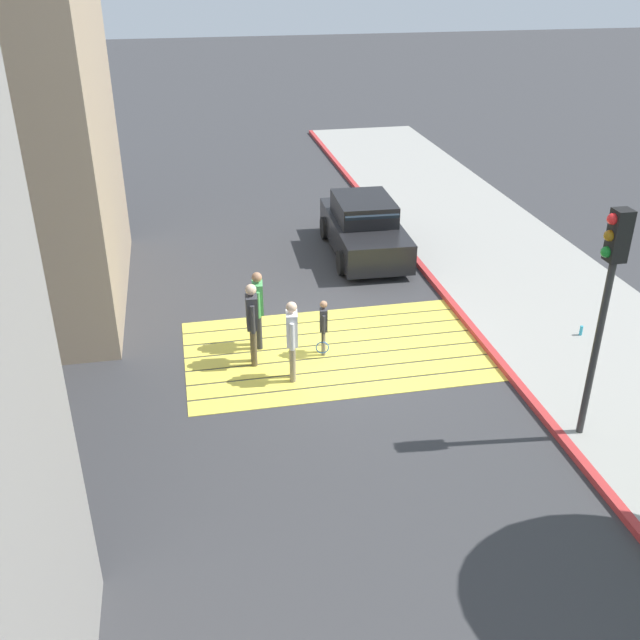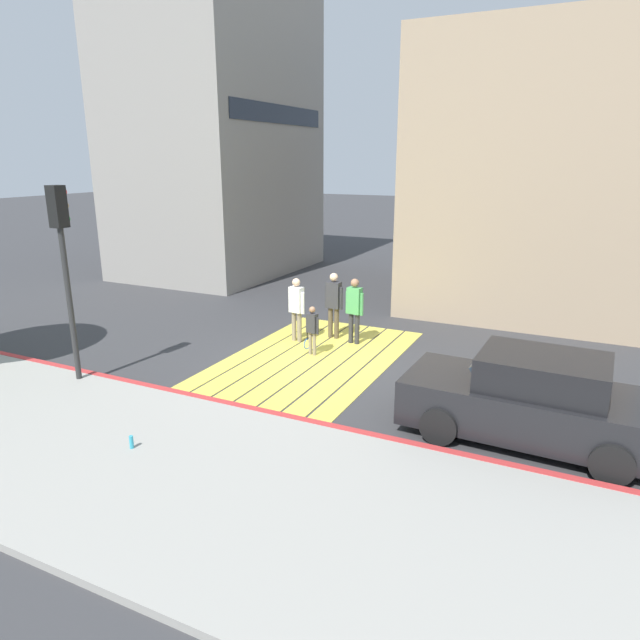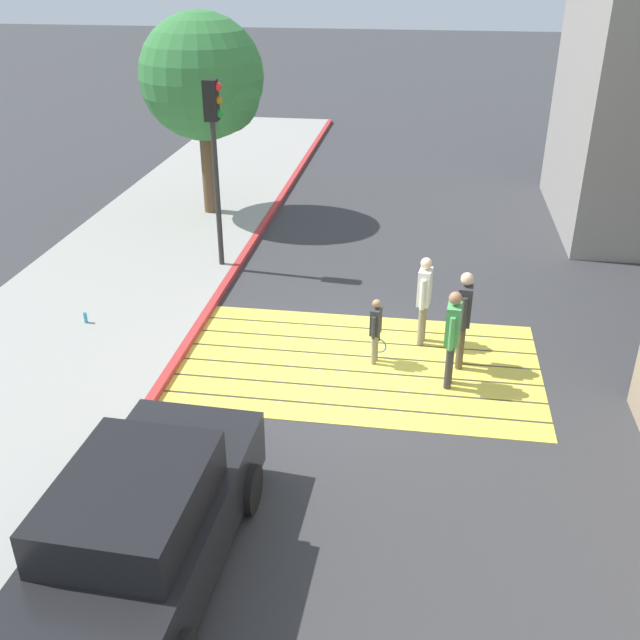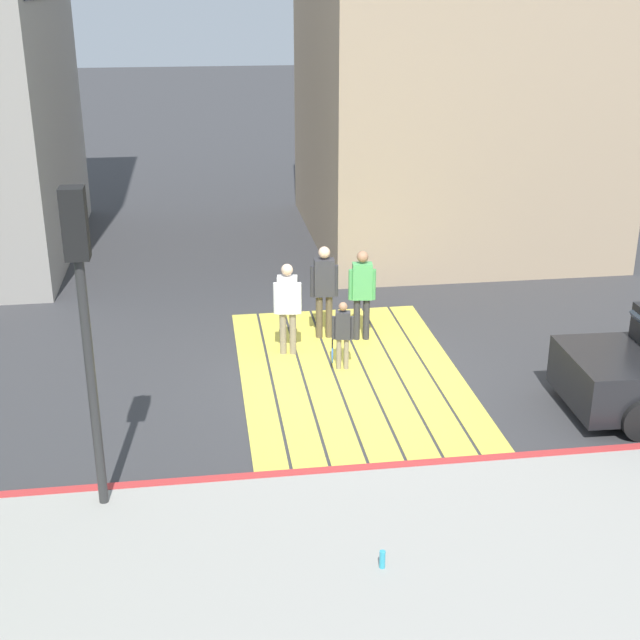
{
  "view_description": "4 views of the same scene",
  "coord_description": "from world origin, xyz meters",
  "px_view_note": "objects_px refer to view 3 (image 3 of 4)",
  "views": [
    {
      "loc": [
        2.99,
        13.26,
        7.82
      ],
      "look_at": [
        0.31,
        -0.07,
        0.74
      ],
      "focal_mm": 40.7,
      "sensor_mm": 36.0,
      "label": 1
    },
    {
      "loc": [
        -11.64,
        -5.88,
        4.76
      ],
      "look_at": [
        -0.17,
        -0.32,
        1.08
      ],
      "focal_mm": 31.62,
      "sensor_mm": 36.0,
      "label": 2
    },
    {
      "loc": [
        0.96,
        -11.17,
        6.66
      ],
      "look_at": [
        -0.66,
        -0.36,
        1.03
      ],
      "focal_mm": 40.65,
      "sensor_mm": 36.0,
      "label": 3
    },
    {
      "loc": [
        -13.49,
        2.48,
        6.39
      ],
      "look_at": [
        -0.29,
        0.58,
        1.18
      ],
      "focal_mm": 48.72,
      "sensor_mm": 36.0,
      "label": 4
    }
  ],
  "objects_px": {
    "pedestrian_adult_trailing": "(424,294)",
    "pedestrian_child_with_racket": "(376,328)",
    "pedestrian_adult_lead": "(452,333)",
    "street_tree": "(205,81)",
    "traffic_light_corner": "(214,138)",
    "car_parked_near_curb": "(141,529)",
    "water_bottle": "(85,317)",
    "pedestrian_adult_side": "(464,313)"
  },
  "relations": [
    {
      "from": "car_parked_near_curb",
      "to": "traffic_light_corner",
      "type": "distance_m",
      "value": 9.57
    },
    {
      "from": "traffic_light_corner",
      "to": "pedestrian_adult_trailing",
      "type": "xyz_separation_m",
      "value": [
        4.65,
        -2.91,
        -2.03
      ]
    },
    {
      "from": "car_parked_near_curb",
      "to": "water_bottle",
      "type": "height_order",
      "value": "car_parked_near_curb"
    },
    {
      "from": "water_bottle",
      "to": "pedestrian_adult_lead",
      "type": "xyz_separation_m",
      "value": [
        7.01,
        -1.09,
        0.8
      ]
    },
    {
      "from": "pedestrian_adult_lead",
      "to": "pedestrian_adult_trailing",
      "type": "distance_m",
      "value": 1.54
    },
    {
      "from": "pedestrian_adult_side",
      "to": "street_tree",
      "type": "bearing_deg",
      "value": 132.13
    },
    {
      "from": "water_bottle",
      "to": "pedestrian_adult_trailing",
      "type": "bearing_deg",
      "value": 3.26
    },
    {
      "from": "traffic_light_corner",
      "to": "pedestrian_adult_side",
      "type": "xyz_separation_m",
      "value": [
        5.34,
        -3.68,
        -1.98
      ]
    },
    {
      "from": "traffic_light_corner",
      "to": "pedestrian_adult_side",
      "type": "height_order",
      "value": "traffic_light_corner"
    },
    {
      "from": "street_tree",
      "to": "pedestrian_adult_trailing",
      "type": "relative_size",
      "value": 3.07
    },
    {
      "from": "car_parked_near_curb",
      "to": "pedestrian_adult_lead",
      "type": "distance_m",
      "value": 5.98
    },
    {
      "from": "pedestrian_adult_side",
      "to": "pedestrian_child_with_racket",
      "type": "xyz_separation_m",
      "value": [
        -1.5,
        -0.09,
        -0.35
      ]
    },
    {
      "from": "traffic_light_corner",
      "to": "street_tree",
      "type": "bearing_deg",
      "value": 108.82
    },
    {
      "from": "car_parked_near_curb",
      "to": "street_tree",
      "type": "relative_size",
      "value": 0.82
    },
    {
      "from": "car_parked_near_curb",
      "to": "pedestrian_adult_trailing",
      "type": "bearing_deg",
      "value": 63.81
    },
    {
      "from": "street_tree",
      "to": "pedestrian_adult_trailing",
      "type": "bearing_deg",
      "value": -47.84
    },
    {
      "from": "car_parked_near_curb",
      "to": "pedestrian_adult_side",
      "type": "height_order",
      "value": "pedestrian_adult_side"
    },
    {
      "from": "car_parked_near_curb",
      "to": "pedestrian_adult_side",
      "type": "relative_size",
      "value": 2.4
    },
    {
      "from": "street_tree",
      "to": "pedestrian_child_with_racket",
      "type": "distance_m",
      "value": 9.39
    },
    {
      "from": "pedestrian_adult_trailing",
      "to": "pedestrian_adult_side",
      "type": "relative_size",
      "value": 0.95
    },
    {
      "from": "traffic_light_corner",
      "to": "pedestrian_adult_trailing",
      "type": "distance_m",
      "value": 5.85
    },
    {
      "from": "traffic_light_corner",
      "to": "pedestrian_adult_lead",
      "type": "xyz_separation_m",
      "value": [
        5.14,
        -4.36,
        -2.01
      ]
    },
    {
      "from": "pedestrian_adult_trailing",
      "to": "pedestrian_adult_side",
      "type": "height_order",
      "value": "pedestrian_adult_side"
    },
    {
      "from": "street_tree",
      "to": "water_bottle",
      "type": "xyz_separation_m",
      "value": [
        -0.64,
        -6.86,
        -3.4
      ]
    },
    {
      "from": "street_tree",
      "to": "water_bottle",
      "type": "height_order",
      "value": "street_tree"
    },
    {
      "from": "pedestrian_child_with_racket",
      "to": "water_bottle",
      "type": "bearing_deg",
      "value": 175.06
    },
    {
      "from": "pedestrian_adult_trailing",
      "to": "pedestrian_child_with_racket",
      "type": "relative_size",
      "value": 1.37
    },
    {
      "from": "street_tree",
      "to": "pedestrian_adult_side",
      "type": "relative_size",
      "value": 2.93
    },
    {
      "from": "car_parked_near_curb",
      "to": "water_bottle",
      "type": "xyz_separation_m",
      "value": [
        -3.44,
        5.88,
        -0.5
      ]
    },
    {
      "from": "street_tree",
      "to": "traffic_light_corner",
      "type": "bearing_deg",
      "value": -71.18
    },
    {
      "from": "pedestrian_adult_lead",
      "to": "street_tree",
      "type": "bearing_deg",
      "value": 128.69
    },
    {
      "from": "traffic_light_corner",
      "to": "pedestrian_adult_trailing",
      "type": "height_order",
      "value": "traffic_light_corner"
    },
    {
      "from": "water_bottle",
      "to": "pedestrian_adult_trailing",
      "type": "xyz_separation_m",
      "value": [
        6.52,
        0.37,
        0.78
      ]
    },
    {
      "from": "street_tree",
      "to": "pedestrian_adult_lead",
      "type": "bearing_deg",
      "value": -51.31
    },
    {
      "from": "water_bottle",
      "to": "pedestrian_adult_trailing",
      "type": "relative_size",
      "value": 0.13
    },
    {
      "from": "pedestrian_adult_side",
      "to": "pedestrian_child_with_racket",
      "type": "distance_m",
      "value": 1.54
    },
    {
      "from": "car_parked_near_curb",
      "to": "pedestrian_adult_side",
      "type": "xyz_separation_m",
      "value": [
        3.77,
        5.48,
        0.32
      ]
    },
    {
      "from": "street_tree",
      "to": "pedestrian_adult_lead",
      "type": "xyz_separation_m",
      "value": [
        6.36,
        -7.94,
        -2.6
      ]
    },
    {
      "from": "traffic_light_corner",
      "to": "pedestrian_child_with_racket",
      "type": "xyz_separation_m",
      "value": [
        3.85,
        -3.77,
        -2.33
      ]
    },
    {
      "from": "water_bottle",
      "to": "pedestrian_adult_lead",
      "type": "bearing_deg",
      "value": -8.81
    },
    {
      "from": "pedestrian_adult_lead",
      "to": "pedestrian_child_with_racket",
      "type": "distance_m",
      "value": 1.46
    },
    {
      "from": "water_bottle",
      "to": "pedestrian_child_with_racket",
      "type": "xyz_separation_m",
      "value": [
        5.71,
        -0.49,
        0.48
      ]
    }
  ]
}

